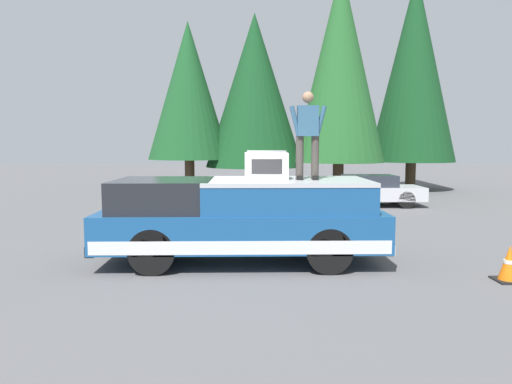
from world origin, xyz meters
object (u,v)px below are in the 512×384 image
person_on_truck_bed (308,133)px  parked_car_silver (367,191)px  pickup_truck (242,219)px  compressor_unit (266,165)px  traffic_cone (509,265)px

person_on_truck_bed → parked_car_silver: size_ratio=0.41×
person_on_truck_bed → parked_car_silver: (8.52, -3.35, -1.97)m
pickup_truck → compressor_unit: bearing=-75.2°
compressor_unit → parked_car_silver: 9.39m
traffic_cone → compressor_unit: bearing=69.5°
pickup_truck → compressor_unit: size_ratio=6.60×
parked_car_silver → traffic_cone: parked_car_silver is taller
parked_car_silver → compressor_unit: bearing=153.5°
pickup_truck → parked_car_silver: (8.45, -4.63, -0.29)m
pickup_truck → compressor_unit: 1.17m
pickup_truck → parked_car_silver: 9.64m
pickup_truck → traffic_cone: 4.84m
pickup_truck → person_on_truck_bed: size_ratio=3.28×
parked_car_silver → pickup_truck: bearing=151.3°
traffic_cone → parked_car_silver: bearing=-0.2°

